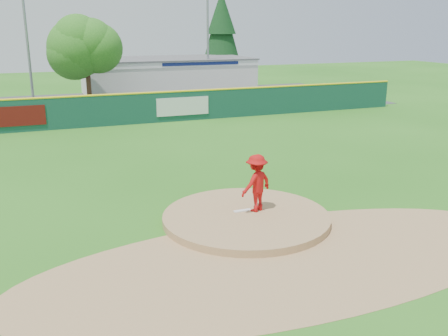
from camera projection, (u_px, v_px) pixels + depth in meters
name	position (u px, v px, depth m)	size (l,w,h in m)	color
ground	(246.00, 221.00, 16.48)	(120.00, 120.00, 0.00)	#286B19
pitchers_mound	(246.00, 221.00, 16.48)	(5.50, 5.50, 0.50)	#9E774C
pitching_rubber	(242.00, 211.00, 16.67)	(0.60, 0.15, 0.04)	white
infield_dirt_arc	(290.00, 259.00, 13.79)	(15.40, 15.40, 0.01)	#9E774C
parking_lot	(113.00, 104.00, 40.65)	(44.00, 16.00, 0.02)	#38383A
pitcher	(256.00, 183.00, 16.48)	(1.25, 0.72, 1.94)	#B40F0F
van	(181.00, 100.00, 38.90)	(1.96, 4.25, 1.18)	silver
pool_building_grp	(167.00, 76.00, 46.76)	(15.20, 8.20, 3.31)	silver
fence_banners	(103.00, 111.00, 31.55)	(14.11, 0.04, 1.20)	#5C110D
outfield_fence	(134.00, 108.00, 32.29)	(40.00, 0.14, 2.07)	#134033
deciduous_tree	(86.00, 49.00, 36.90)	(5.60, 5.60, 7.36)	#382314
conifer_tree	(221.00, 32.00, 51.72)	(4.40, 4.40, 9.50)	#382314
light_pole_left	(26.00, 28.00, 36.88)	(1.75, 0.25, 11.00)	gray
light_pole_right	(208.00, 33.00, 44.06)	(1.75, 0.25, 10.00)	gray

